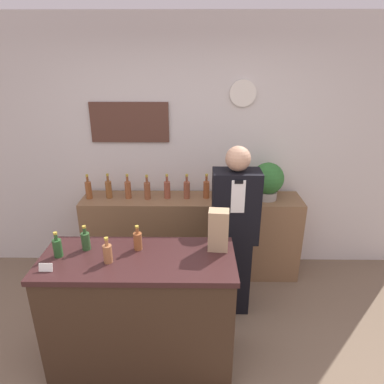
{
  "coord_description": "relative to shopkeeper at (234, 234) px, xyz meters",
  "views": [
    {
      "loc": [
        0.11,
        -1.59,
        2.31
      ],
      "look_at": [
        0.08,
        1.11,
        1.22
      ],
      "focal_mm": 32.0,
      "sensor_mm": 36.0,
      "label": 1
    }
  ],
  "objects": [
    {
      "name": "back_shelf",
      "position": [
        -0.39,
        0.59,
        -0.36
      ],
      "size": [
        2.32,
        0.42,
        0.9
      ],
      "color": "brown",
      "rests_on": "ground_plane"
    },
    {
      "name": "shelf_bottle_6",
      "position": [
        -0.24,
        0.61,
        0.2
      ],
      "size": [
        0.07,
        0.07,
        0.26
      ],
      "color": "brown",
      "rests_on": "back_shelf"
    },
    {
      "name": "shelf_bottle_4",
      "position": [
        -0.65,
        0.6,
        0.2
      ],
      "size": [
        0.07,
        0.07,
        0.26
      ],
      "color": "brown",
      "rests_on": "back_shelf"
    },
    {
      "name": "shelf_bottle_3",
      "position": [
        -0.85,
        0.58,
        0.2
      ],
      "size": [
        0.07,
        0.07,
        0.26
      ],
      "color": "brown",
      "rests_on": "back_shelf"
    },
    {
      "name": "shelf_bottle_5",
      "position": [
        -0.44,
        0.6,
        0.2
      ],
      "size": [
        0.07,
        0.07,
        0.26
      ],
      "color": "brown",
      "rests_on": "back_shelf"
    },
    {
      "name": "counter_bottle_2",
      "position": [
        -0.95,
        -0.71,
        0.24
      ],
      "size": [
        0.06,
        0.06,
        0.19
      ],
      "color": "#9F633C",
      "rests_on": "display_counter"
    },
    {
      "name": "counter_bottle_3",
      "position": [
        -0.77,
        -0.54,
        0.24
      ],
      "size": [
        0.06,
        0.06,
        0.19
      ],
      "color": "brown",
      "rests_on": "display_counter"
    },
    {
      "name": "counter_bottle_0",
      "position": [
        -1.32,
        -0.64,
        0.24
      ],
      "size": [
        0.06,
        0.06,
        0.19
      ],
      "color": "#255024",
      "rests_on": "display_counter"
    },
    {
      "name": "shelf_bottle_0",
      "position": [
        -1.47,
        0.58,
        0.2
      ],
      "size": [
        0.07,
        0.07,
        0.26
      ],
      "color": "brown",
      "rests_on": "back_shelf"
    },
    {
      "name": "shelf_bottle_1",
      "position": [
        -1.26,
        0.6,
        0.2
      ],
      "size": [
        0.07,
        0.07,
        0.26
      ],
      "color": "brown",
      "rests_on": "back_shelf"
    },
    {
      "name": "shopkeeper",
      "position": [
        0.0,
        0.0,
        0.0
      ],
      "size": [
        0.41,
        0.26,
        1.62
      ],
      "color": "black",
      "rests_on": "ground_plane"
    },
    {
      "name": "price_card_left",
      "position": [
        -1.34,
        -0.83,
        0.2
      ],
      "size": [
        0.09,
        0.02,
        0.06
      ],
      "color": "white",
      "rests_on": "display_counter"
    },
    {
      "name": "counter_bottle_1",
      "position": [
        -1.15,
        -0.55,
        0.24
      ],
      "size": [
        0.06,
        0.06,
        0.19
      ],
      "color": "#2A4E27",
      "rests_on": "display_counter"
    },
    {
      "name": "shelf_bottle_7",
      "position": [
        -0.03,
        0.6,
        0.2
      ],
      "size": [
        0.07,
        0.07,
        0.26
      ],
      "color": "brown",
      "rests_on": "back_shelf"
    },
    {
      "name": "paper_bag",
      "position": [
        -0.18,
        -0.53,
        0.32
      ],
      "size": [
        0.16,
        0.12,
        0.31
      ],
      "color": "tan",
      "rests_on": "display_counter"
    },
    {
      "name": "shelf_bottle_8",
      "position": [
        0.17,
        0.61,
        0.2
      ],
      "size": [
        0.07,
        0.07,
        0.26
      ],
      "color": "brown",
      "rests_on": "back_shelf"
    },
    {
      "name": "back_wall",
      "position": [
        -0.46,
        0.86,
        0.55
      ],
      "size": [
        5.2,
        0.09,
        2.7
      ],
      "color": "silver",
      "rests_on": "ground_plane"
    },
    {
      "name": "display_counter",
      "position": [
        -0.76,
        -0.65,
        -0.32
      ],
      "size": [
        1.39,
        0.58,
        0.97
      ],
      "color": "#382619",
      "rests_on": "ground_plane"
    },
    {
      "name": "potted_plant",
      "position": [
        0.39,
        0.59,
        0.3
      ],
      "size": [
        0.33,
        0.33,
        0.39
      ],
      "color": "#9E998E",
      "rests_on": "back_shelf"
    },
    {
      "name": "shelf_bottle_2",
      "position": [
        -1.06,
        0.59,
        0.2
      ],
      "size": [
        0.07,
        0.07,
        0.26
      ],
      "color": "brown",
      "rests_on": "back_shelf"
    }
  ]
}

